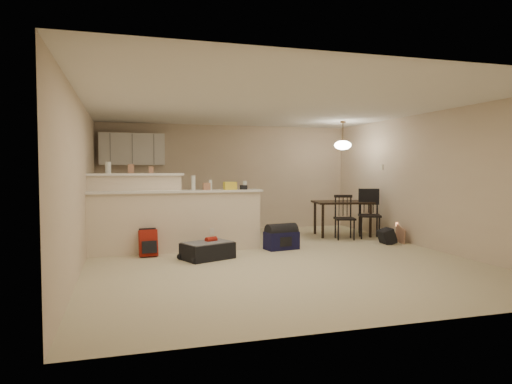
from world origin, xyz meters
name	(u,v)px	position (x,y,z in m)	size (l,w,h in m)	color
room	(274,182)	(0.00, 0.00, 1.25)	(7.00, 7.02, 2.50)	beige
breakfast_bar	(162,218)	(-1.76, 0.98, 0.61)	(3.08, 0.58, 1.39)	beige
upper_cabinets	(132,149)	(-2.20, 3.32, 1.90)	(1.40, 0.34, 0.70)	white
kitchen_counter	(142,215)	(-2.00, 3.19, 0.45)	(1.80, 0.60, 0.90)	white
thermostat	(381,167)	(2.98, 1.55, 1.50)	(0.02, 0.12, 0.12)	beige
jar	(108,168)	(-2.65, 1.12, 1.49)	(0.10, 0.10, 0.20)	silver
cereal_box	(131,169)	(-2.27, 1.12, 1.47)	(0.10, 0.07, 0.16)	#A87456
small_box	(151,170)	(-1.92, 1.12, 1.45)	(0.08, 0.06, 0.12)	#A87456
bottle_a	(193,183)	(-1.20, 0.90, 1.22)	(0.07, 0.07, 0.26)	silver
bottle_b	(210,185)	(-0.90, 0.90, 1.18)	(0.06, 0.06, 0.18)	silver
bag_lump	(230,186)	(-0.54, 0.90, 1.16)	(0.22, 0.18, 0.14)	#A87456
pouch	(244,187)	(-0.28, 0.90, 1.13)	(0.12, 0.10, 0.08)	#A87456
extra_item_x	(207,186)	(-0.97, 0.90, 1.15)	(0.12, 0.10, 0.13)	#A87456
extra_item_y	(245,185)	(-0.26, 0.90, 1.17)	(0.07, 0.07, 0.15)	silver
dining_table	(342,205)	(2.20, 1.84, 0.66)	(1.32, 0.98, 0.76)	black
pendant_lamp	(343,145)	(2.20, 1.84, 1.99)	(0.36, 0.36, 0.62)	brown
dining_chair_near	(345,217)	(2.01, 1.35, 0.46)	(0.40, 0.38, 0.92)	black
dining_chair_far	(370,214)	(2.59, 1.34, 0.51)	(0.45, 0.42, 1.02)	black
suitcase	(208,251)	(-1.09, 0.11, 0.13)	(0.78, 0.51, 0.26)	black
red_backpack	(148,243)	(-2.01, 0.61, 0.22)	(0.30, 0.18, 0.44)	maroon
navy_duffel	(281,240)	(0.36, 0.61, 0.16)	(0.59, 0.32, 0.32)	#111136
black_daypack	(387,236)	(2.55, 0.61, 0.14)	(0.32, 0.23, 0.28)	black
cardboard_sheet	(400,235)	(2.85, 0.61, 0.16)	(0.42, 0.02, 0.32)	#A87456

